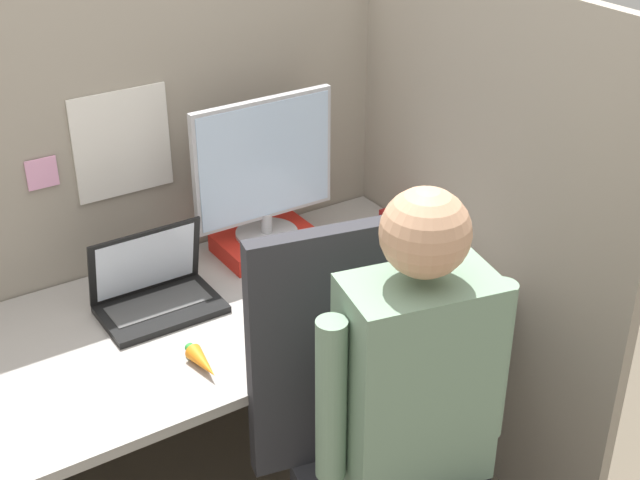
{
  "coord_description": "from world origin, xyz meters",
  "views": [
    {
      "loc": [
        -0.86,
        -1.55,
        2.11
      ],
      "look_at": [
        0.27,
        0.19,
        0.97
      ],
      "focal_mm": 50.0,
      "sensor_mm": 36.0,
      "label": 1
    }
  ],
  "objects_px": {
    "monitor": "(264,167)",
    "office_chair": "(374,449)",
    "stapler": "(398,224)",
    "paper_box": "(267,243)",
    "carrot_toy": "(203,363)",
    "person": "(430,417)",
    "laptop": "(156,294)"
  },
  "relations": [
    {
      "from": "monitor",
      "to": "office_chair",
      "type": "relative_size",
      "value": 0.41
    },
    {
      "from": "laptop",
      "to": "office_chair",
      "type": "xyz_separation_m",
      "value": [
        0.27,
        -0.69,
        -0.19
      ]
    },
    {
      "from": "office_chair",
      "to": "stapler",
      "type": "bearing_deg",
      "value": 49.26
    },
    {
      "from": "paper_box",
      "to": "person",
      "type": "height_order",
      "value": "person"
    },
    {
      "from": "laptop",
      "to": "carrot_toy",
      "type": "xyz_separation_m",
      "value": [
        -0.02,
        -0.33,
        -0.02
      ]
    },
    {
      "from": "paper_box",
      "to": "person",
      "type": "distance_m",
      "value": 0.98
    },
    {
      "from": "laptop",
      "to": "carrot_toy",
      "type": "bearing_deg",
      "value": -93.43
    },
    {
      "from": "monitor",
      "to": "laptop",
      "type": "height_order",
      "value": "monitor"
    },
    {
      "from": "person",
      "to": "monitor",
      "type": "bearing_deg",
      "value": 82.44
    },
    {
      "from": "stapler",
      "to": "carrot_toy",
      "type": "distance_m",
      "value": 0.94
    },
    {
      "from": "stapler",
      "to": "carrot_toy",
      "type": "xyz_separation_m",
      "value": [
        -0.88,
        -0.33,
        -0.0
      ]
    },
    {
      "from": "monitor",
      "to": "person",
      "type": "relative_size",
      "value": 0.35
    },
    {
      "from": "monitor",
      "to": "laptop",
      "type": "distance_m",
      "value": 0.51
    },
    {
      "from": "monitor",
      "to": "carrot_toy",
      "type": "xyz_separation_m",
      "value": [
        -0.45,
        -0.45,
        -0.27
      ]
    },
    {
      "from": "stapler",
      "to": "laptop",
      "type": "bearing_deg",
      "value": -180.0
    },
    {
      "from": "laptop",
      "to": "stapler",
      "type": "height_order",
      "value": "laptop"
    },
    {
      "from": "paper_box",
      "to": "person",
      "type": "relative_size",
      "value": 0.23
    },
    {
      "from": "paper_box",
      "to": "monitor",
      "type": "bearing_deg",
      "value": 90.0
    },
    {
      "from": "person",
      "to": "office_chair",
      "type": "bearing_deg",
      "value": 102.17
    },
    {
      "from": "monitor",
      "to": "person",
      "type": "height_order",
      "value": "person"
    },
    {
      "from": "carrot_toy",
      "to": "person",
      "type": "xyz_separation_m",
      "value": [
        0.32,
        -0.52,
        0.04
      ]
    },
    {
      "from": "monitor",
      "to": "office_chair",
      "type": "xyz_separation_m",
      "value": [
        -0.16,
        -0.81,
        -0.43
      ]
    },
    {
      "from": "carrot_toy",
      "to": "monitor",
      "type": "bearing_deg",
      "value": 45.28
    },
    {
      "from": "office_chair",
      "to": "laptop",
      "type": "bearing_deg",
      "value": 111.14
    },
    {
      "from": "stapler",
      "to": "office_chair",
      "type": "height_order",
      "value": "office_chair"
    },
    {
      "from": "laptop",
      "to": "paper_box",
      "type": "bearing_deg",
      "value": 15.48
    },
    {
      "from": "carrot_toy",
      "to": "laptop",
      "type": "bearing_deg",
      "value": 86.57
    },
    {
      "from": "paper_box",
      "to": "carrot_toy",
      "type": "distance_m",
      "value": 0.64
    },
    {
      "from": "stapler",
      "to": "paper_box",
      "type": "bearing_deg",
      "value": 164.51
    },
    {
      "from": "person",
      "to": "paper_box",
      "type": "bearing_deg",
      "value": 82.41
    },
    {
      "from": "laptop",
      "to": "stapler",
      "type": "xyz_separation_m",
      "value": [
        0.86,
        0.0,
        -0.02
      ]
    },
    {
      "from": "monitor",
      "to": "laptop",
      "type": "relative_size",
      "value": 1.4
    }
  ]
}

